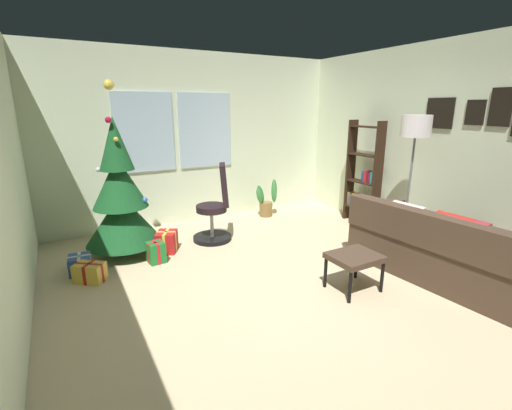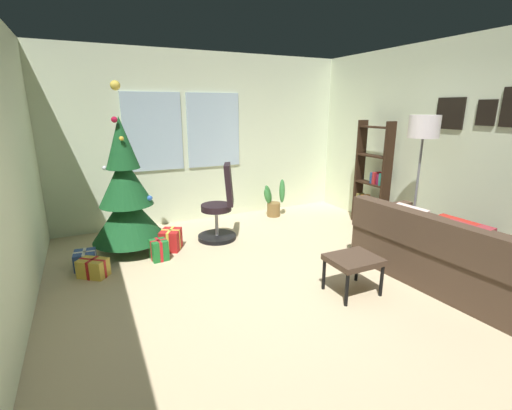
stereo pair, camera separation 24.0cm
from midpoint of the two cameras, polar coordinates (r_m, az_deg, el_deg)
name	(u,v)px [view 2 (the right image)]	position (r m, az deg, el deg)	size (l,w,h in m)	color
ground_plane	(301,299)	(3.90, 9.01, -14.67)	(4.95, 5.99, 0.10)	beige
wall_back_with_windows	(205,138)	(6.13, -7.05, 10.52)	(4.95, 0.12, 2.75)	silver
wall_right_with_frames	(479,150)	(5.30, 33.11, 7.36)	(0.12, 5.99, 2.75)	silver
couch	(463,258)	(4.59, 31.50, -7.28)	(1.65, 2.12, 0.83)	#473527
footstool	(353,262)	(3.89, 17.02, -8.69)	(0.51, 0.43, 0.40)	#473527
holiday_tree	(126,197)	(4.94, -18.70, 1.16)	(0.95, 0.95, 2.20)	#4C331E
gift_box_red	(171,240)	(5.00, -12.10, -5.46)	(0.36, 0.38, 0.29)	red
gift_box_green	(159,250)	(4.72, -13.82, -7.01)	(0.22, 0.23, 0.27)	#1E722D
gift_box_gold	(93,268)	(4.51, -23.16, -9.25)	(0.37, 0.35, 0.22)	gold
gift_box_blue	(85,260)	(4.78, -24.32, -8.02)	(0.26, 0.29, 0.22)	#2D4C99
office_chair	(221,210)	(5.19, -4.35, -0.87)	(0.59, 0.56, 1.12)	black
bookshelf	(372,181)	(6.09, 19.11, 3.61)	(0.18, 0.64, 1.69)	black
floor_lamp	(423,136)	(5.07, 26.37, 9.82)	(0.37, 0.37, 1.79)	slate
potted_plant	(274,202)	(6.35, 3.91, 0.41)	(0.44, 0.26, 0.67)	olive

